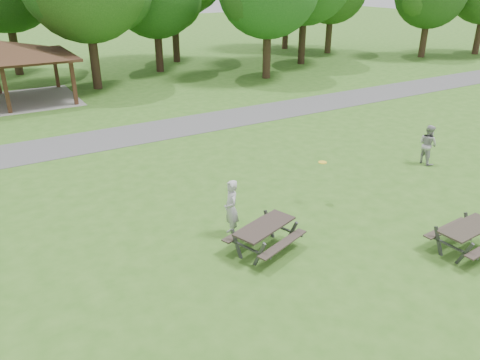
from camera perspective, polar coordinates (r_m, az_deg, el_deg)
name	(u,v)px	position (r m, az deg, el deg)	size (l,w,h in m)	color
ground	(287,290)	(12.22, 5.69, -13.22)	(160.00, 160.00, 0.00)	#33621C
asphalt_path	(118,137)	(23.70, -14.63, 5.11)	(120.00, 3.20, 0.02)	#4A4A4D
picnic_table_middle	(265,231)	(13.39, 3.03, -6.27)	(2.36, 2.12, 0.85)	#2B231F
picnic_table_far	(468,233)	(14.82, 26.02, -5.79)	(2.02, 1.67, 0.83)	#2B251F
frisbee_in_flight	(323,162)	(16.04, 10.04, 2.14)	(0.36, 0.36, 0.02)	yellow
frisbee_thrower	(231,209)	(14.01, -1.09, -3.50)	(0.66, 0.43, 1.80)	#AEAEB1
frisbee_catcher	(428,144)	(20.96, 21.93, 4.05)	(0.81, 0.63, 1.67)	#A1A1A4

